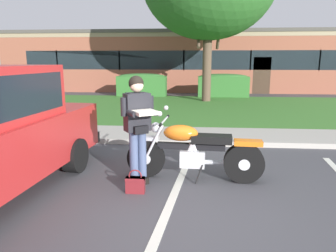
{
  "coord_description": "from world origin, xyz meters",
  "views": [
    {
      "loc": [
        0.12,
        -3.83,
        1.93
      ],
      "look_at": [
        -0.31,
        1.24,
        0.85
      ],
      "focal_mm": 33.24,
      "sensor_mm": 36.0,
      "label": 1
    }
  ],
  "objects_px": {
    "handbag": "(135,183)",
    "brick_building": "(186,61)",
    "rider_person": "(138,121)",
    "hedge_center_left": "(223,85)",
    "motorcycle": "(199,151)",
    "hedge_left": "(142,85)"
  },
  "relations": [
    {
      "from": "handbag",
      "to": "brick_building",
      "type": "xyz_separation_m",
      "value": [
        0.21,
        19.04,
        1.71
      ]
    },
    {
      "from": "rider_person",
      "to": "hedge_center_left",
      "type": "xyz_separation_m",
      "value": [
        2.35,
        11.83,
        -0.36
      ]
    },
    {
      "from": "handbag",
      "to": "hedge_center_left",
      "type": "relative_size",
      "value": 0.14
    },
    {
      "from": "rider_person",
      "to": "hedge_center_left",
      "type": "relative_size",
      "value": 0.66
    },
    {
      "from": "motorcycle",
      "to": "brick_building",
      "type": "relative_size",
      "value": 0.1
    },
    {
      "from": "handbag",
      "to": "brick_building",
      "type": "height_order",
      "value": "brick_building"
    },
    {
      "from": "brick_building",
      "to": "handbag",
      "type": "bearing_deg",
      "value": -90.63
    },
    {
      "from": "rider_person",
      "to": "hedge_left",
      "type": "height_order",
      "value": "rider_person"
    },
    {
      "from": "motorcycle",
      "to": "brick_building",
      "type": "xyz_separation_m",
      "value": [
        -0.74,
        18.43,
        1.37
      ]
    },
    {
      "from": "motorcycle",
      "to": "hedge_center_left",
      "type": "distance_m",
      "value": 11.68
    },
    {
      "from": "rider_person",
      "to": "brick_building",
      "type": "relative_size",
      "value": 0.07
    },
    {
      "from": "hedge_center_left",
      "to": "handbag",
      "type": "bearing_deg",
      "value": -100.84
    },
    {
      "from": "hedge_left",
      "to": "brick_building",
      "type": "height_order",
      "value": "brick_building"
    },
    {
      "from": "motorcycle",
      "to": "hedge_center_left",
      "type": "relative_size",
      "value": 0.87
    },
    {
      "from": "hedge_left",
      "to": "brick_building",
      "type": "relative_size",
      "value": 0.11
    },
    {
      "from": "motorcycle",
      "to": "hedge_left",
      "type": "xyz_separation_m",
      "value": [
        -2.88,
        11.59,
        0.17
      ]
    },
    {
      "from": "handbag",
      "to": "brick_building",
      "type": "relative_size",
      "value": 0.02
    },
    {
      "from": "hedge_left",
      "to": "rider_person",
      "type": "bearing_deg",
      "value": -80.77
    },
    {
      "from": "handbag",
      "to": "motorcycle",
      "type": "bearing_deg",
      "value": 32.72
    },
    {
      "from": "motorcycle",
      "to": "hedge_center_left",
      "type": "xyz_separation_m",
      "value": [
        1.39,
        11.59,
        0.17
      ]
    },
    {
      "from": "hedge_center_left",
      "to": "brick_building",
      "type": "distance_m",
      "value": 7.26
    },
    {
      "from": "brick_building",
      "to": "hedge_center_left",
      "type": "bearing_deg",
      "value": -72.73
    }
  ]
}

